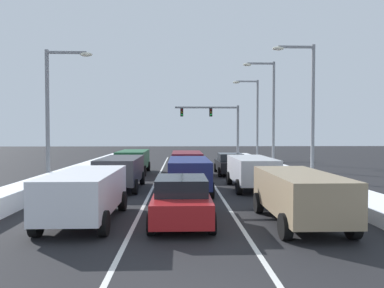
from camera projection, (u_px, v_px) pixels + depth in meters
ground_plane at (184, 186)px, 20.27m from camera, size 120.00×120.00×0.00m
lane_stripe_between_right_lane_and_center_lane at (209, 177)px, 23.99m from camera, size 0.14×40.32×0.01m
lane_stripe_between_center_lane_and_left_lane at (158, 178)px, 23.87m from camera, size 0.14×40.32×0.01m
snow_bank_right_shoulder at (288, 173)px, 24.16m from camera, size 2.02×40.32×0.49m
snow_bank_left_shoulder at (77, 172)px, 23.68m from camera, size 1.29×40.32×0.73m
suv_tan_right_lane_nearest at (299, 193)px, 11.67m from camera, size 2.16×4.90×1.67m
suv_silver_right_lane_second at (252, 170)px, 19.04m from camera, size 2.16×4.90×1.67m
sedan_black_right_lane_third at (230, 164)px, 25.80m from camera, size 2.00×4.50×1.51m
sedan_red_center_lane_nearest at (181, 199)px, 11.98m from camera, size 2.00×4.50×1.51m
suv_navy_center_lane_second at (189, 172)px, 17.85m from camera, size 2.16×4.90×1.67m
suv_maroon_center_lane_third at (187, 162)px, 24.39m from camera, size 2.16×4.90×1.67m
suv_white_left_lane_nearest at (85, 192)px, 11.95m from camera, size 2.16×4.90×1.67m
suv_charcoal_left_lane_second at (121, 170)px, 18.99m from camera, size 2.16×4.90×1.67m
suv_green_left_lane_third at (133, 160)px, 26.23m from camera, size 2.16×4.90×1.67m
traffic_light_gantry at (218, 120)px, 42.23m from camera, size 7.54×0.47×6.20m
street_lamp_right_near at (307, 100)px, 22.20m from camera, size 2.66×0.36×8.39m
street_lamp_right_mid at (269, 106)px, 29.50m from camera, size 2.66×0.36×8.79m
street_lamp_right_far at (254, 113)px, 36.84m from camera, size 2.66×0.36×8.38m
street_lamp_left_mid at (54, 104)px, 20.28m from camera, size 2.66×0.36×7.64m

